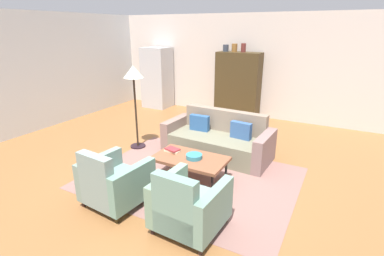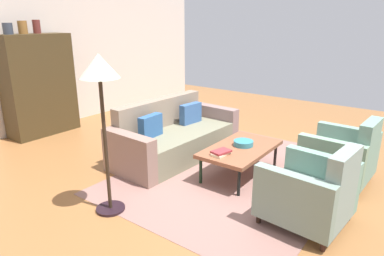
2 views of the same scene
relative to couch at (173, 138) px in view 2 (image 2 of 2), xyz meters
name	(u,v)px [view 2 (image 2 of 2)]	position (x,y,z in m)	size (l,w,h in m)	color
ground_plane	(228,180)	(-0.24, -1.15, -0.29)	(10.40, 10.40, 0.00)	#935F34
wall_back	(42,55)	(-0.24, 3.00, 1.11)	(8.67, 0.12, 2.80)	beige
area_rug	(236,173)	(0.00, -1.14, -0.28)	(3.40, 2.60, 0.01)	#8A635A
couch	(173,138)	(0.00, 0.00, 0.00)	(2.14, 0.99, 0.86)	#75735B
coffee_table	(241,150)	(0.00, -1.19, 0.08)	(1.20, 0.70, 0.40)	black
armchair_left	(313,194)	(-0.61, -2.35, 0.06)	(0.87, 0.87, 0.88)	black
armchair_right	(343,157)	(0.59, -2.35, 0.06)	(0.84, 0.84, 0.88)	#34291F
fruit_bowl	(243,143)	(0.07, -1.19, 0.15)	(0.27, 0.27, 0.07)	teal
book_stack	(221,153)	(-0.39, -1.12, 0.14)	(0.27, 0.21, 0.06)	beige
cabinet	(39,85)	(-0.58, 2.65, 0.61)	(1.20, 0.51, 1.80)	#3F311A
vase_tall	(8,29)	(-0.98, 2.65, 1.60)	(0.16, 0.16, 0.18)	#353C49
vase_round	(23,27)	(-0.73, 2.65, 1.62)	(0.15, 0.15, 0.22)	brown
vase_small	(37,27)	(-0.48, 2.65, 1.63)	(0.13, 0.13, 0.23)	maroon
floor_lamp	(100,82)	(-1.67, -0.47, 1.16)	(0.40, 0.40, 1.72)	black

